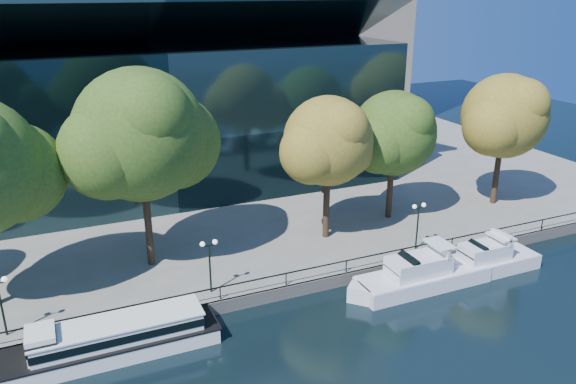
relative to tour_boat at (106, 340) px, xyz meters
name	(u,v)px	position (x,y,z in m)	size (l,w,h in m)	color
ground	(305,319)	(12.94, -1.24, -1.16)	(160.00, 160.00, 0.00)	black
promenade	(181,166)	(12.94, 35.13, -0.66)	(90.00, 67.08, 1.00)	slate
railing	(286,274)	(12.94, 2.01, 0.78)	(88.20, 0.08, 0.99)	black
convention_building	(150,113)	(8.94, 30.55, 7.34)	(50.00, 24.57, 21.43)	black
tour_boat	(106,340)	(0.00, 0.00, 0.00)	(14.41, 3.22, 2.74)	white
cruiser_near	(418,275)	(22.64, -0.73, -0.10)	(11.78, 3.03, 3.41)	white
cruiser_far	(484,261)	(28.90, -0.79, -0.15)	(9.79, 2.71, 3.20)	white
tree_2	(143,137)	(4.75, 9.28, 10.08)	(12.23, 10.03, 15.34)	black
tree_3	(330,143)	(19.63, 8.38, 8.28)	(9.32, 7.64, 12.34)	black
tree_4	(395,135)	(27.11, 9.99, 7.80)	(9.59, 7.87, 11.97)	black
tree_5	(506,118)	(38.85, 8.89, 8.54)	(10.12, 8.30, 12.93)	black
lamp_1	(209,254)	(7.63, 3.26, 2.82)	(1.26, 0.36, 4.03)	black
lamp_2	(418,216)	(25.24, 3.26, 2.82)	(1.26, 0.36, 4.03)	black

